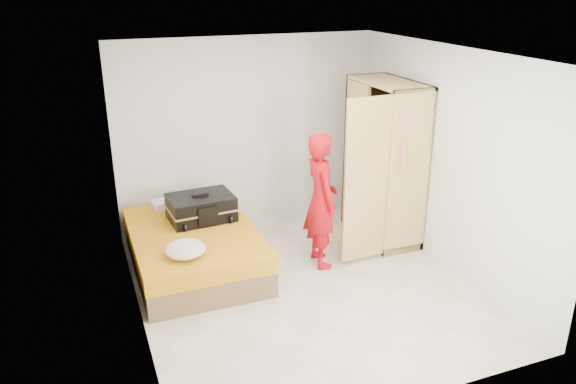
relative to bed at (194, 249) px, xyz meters
name	(u,v)px	position (x,y,z in m)	size (l,w,h in m)	color
room	(305,179)	(1.05, -0.90, 1.05)	(4.00, 4.02, 2.60)	beige
bed	(194,249)	(0.00, 0.00, 0.00)	(1.42, 2.02, 0.50)	brown
wardrobe	(383,167)	(2.50, -0.04, 0.75)	(1.17, 1.21, 2.10)	tan
person	(321,200)	(1.46, -0.42, 0.57)	(0.60, 0.39, 1.65)	red
suitcase	(201,208)	(0.17, 0.28, 0.40)	(0.82, 0.63, 0.34)	black
round_cushion	(185,249)	(-0.21, -0.62, 0.33)	(0.43, 0.43, 0.16)	silver
pillow	(173,202)	(-0.08, 0.85, 0.30)	(0.52, 0.26, 0.09)	silver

